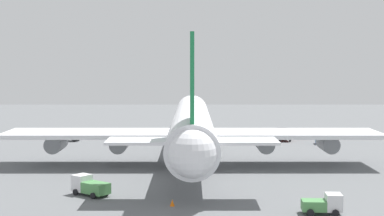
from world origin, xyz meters
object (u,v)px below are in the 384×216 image
cargo_airplane (192,126)px  safety_cone_nose (195,137)px  baggage_tug (71,135)px  cargo_container_fore (321,140)px  pushback_tractor (324,204)px  fuel_truck (89,186)px  maintenance_van (283,135)px  safety_cone_tail (172,203)px

cargo_airplane → safety_cone_nose: (30.03, -0.69, -5.82)m
cargo_airplane → safety_cone_nose: bearing=-1.3°
baggage_tug → cargo_container_fore: bearing=-95.1°
pushback_tractor → cargo_container_fore: pushback_tractor is taller
fuel_truck → cargo_airplane: bearing=-28.5°
fuel_truck → maintenance_van: maintenance_van is taller
cargo_airplane → cargo_container_fore: (21.53, -26.87, -5.30)m
maintenance_van → safety_cone_tail: bearing=158.7°
cargo_airplane → fuel_truck: (-24.06, 13.09, -4.92)m
fuel_truck → maintenance_van: (51.24, -32.95, 0.03)m
cargo_airplane → safety_cone_tail: 30.31m
cargo_airplane → safety_cone_tail: (-29.67, 2.35, -5.72)m
safety_cone_tail → fuel_truck: bearing=62.4°
fuel_truck → pushback_tractor: (-9.10, -27.79, -0.07)m
baggage_tug → safety_cone_nose: (3.77, -26.80, -0.93)m
pushback_tractor → baggage_tug: baggage_tug is taller
maintenance_van → safety_cone_nose: size_ratio=8.56×
fuel_truck → safety_cone_tail: fuel_truck is taller
cargo_airplane → pushback_tractor: cargo_airplane is taller
pushback_tractor → baggage_tug: size_ratio=0.96×
fuel_truck → baggage_tug: baggage_tug is taller
safety_cone_nose → safety_cone_tail: bearing=177.1°
maintenance_van → baggage_tug: size_ratio=1.15×
maintenance_van → safety_cone_nose: bearing=81.6°
baggage_tug → safety_cone_tail: baggage_tug is taller
maintenance_van → cargo_container_fore: 9.01m
fuel_truck → safety_cone_tail: 12.14m
fuel_truck → pushback_tractor: size_ratio=1.21×
fuel_truck → safety_cone_tail: bearing=-117.6°
fuel_truck → baggage_tug: size_ratio=1.16×
cargo_container_fore → baggage_tug: bearing=84.9°
cargo_airplane → baggage_tug: size_ratio=14.15×
fuel_truck → pushback_tractor: bearing=-108.1°
baggage_tug → safety_cone_tail: (-55.92, -23.77, -0.84)m
baggage_tug → cargo_container_fore: size_ratio=1.77×
cargo_container_fore → safety_cone_tail: size_ratio=3.26×
maintenance_van → safety_cone_tail: size_ratio=6.62×
pushback_tractor → cargo_container_fore: (54.69, -12.18, -0.30)m
cargo_airplane → baggage_tug: 37.35m
safety_cone_tail → cargo_container_fore: bearing=-29.7°
pushback_tractor → fuel_truck: bearing=71.9°
maintenance_van → safety_cone_tail: 61.04m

